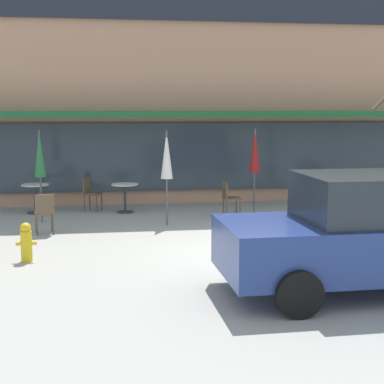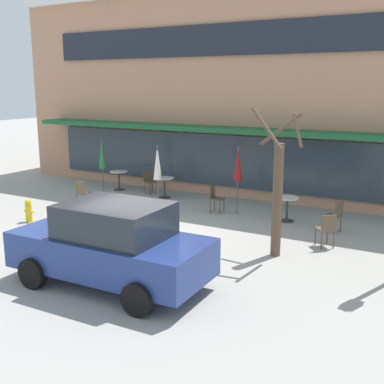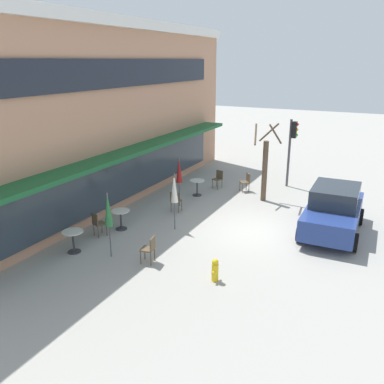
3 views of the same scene
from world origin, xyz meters
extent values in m
plane|color=#9E9B93|center=(0.00, 0.00, 0.00)|extent=(80.00, 80.00, 0.00)
cube|color=tan|center=(0.00, 10.00, 3.92)|extent=(19.77, 8.00, 7.84)
cube|color=#19592D|center=(0.00, 5.45, 2.55)|extent=(16.80, 1.10, 0.16)
cube|color=#1E232D|center=(0.00, 5.94, 5.64)|extent=(15.82, 0.10, 1.10)
cube|color=#2D3842|center=(0.00, 5.94, 1.35)|extent=(15.82, 0.10, 1.90)
cylinder|color=#333338|center=(-4.40, 4.92, 0.01)|extent=(0.44, 0.44, 0.03)
cylinder|color=#333338|center=(-4.40, 4.92, 0.38)|extent=(0.07, 0.07, 0.70)
cylinder|color=silver|center=(-4.40, 4.92, 0.74)|extent=(0.70, 0.70, 0.03)
cylinder|color=#333338|center=(-2.09, 4.66, 0.01)|extent=(0.44, 0.44, 0.03)
cylinder|color=#333338|center=(-2.09, 4.66, 0.38)|extent=(0.07, 0.07, 0.70)
cylinder|color=silver|center=(-2.09, 4.66, 0.74)|extent=(0.70, 0.70, 0.03)
cylinder|color=#333338|center=(2.85, 3.85, 0.01)|extent=(0.44, 0.44, 0.03)
cylinder|color=#333338|center=(2.85, 3.85, 0.38)|extent=(0.07, 0.07, 0.70)
cylinder|color=silver|center=(2.85, 3.85, 0.74)|extent=(0.70, 0.70, 0.03)
cylinder|color=#4C4C51|center=(-1.18, 2.83, 1.10)|extent=(0.04, 0.04, 2.20)
cone|color=silver|center=(-1.18, 2.83, 1.65)|extent=(0.28, 0.28, 1.10)
cylinder|color=#4C4C51|center=(1.17, 3.89, 1.10)|extent=(0.04, 0.04, 2.20)
cone|color=maroon|center=(1.17, 3.89, 1.65)|extent=(0.28, 0.28, 1.10)
cylinder|color=#4C4C51|center=(-4.10, 3.61, 1.10)|extent=(0.04, 0.04, 2.20)
cone|color=#286B38|center=(-4.10, 3.61, 1.65)|extent=(0.28, 0.28, 1.10)
cylinder|color=brown|center=(-4.11, 2.44, 0.23)|extent=(0.04, 0.04, 0.45)
cylinder|color=brown|center=(-3.78, 2.50, 0.23)|extent=(0.04, 0.04, 0.45)
cylinder|color=brown|center=(-4.05, 2.11, 0.23)|extent=(0.04, 0.04, 0.45)
cylinder|color=brown|center=(-3.71, 2.17, 0.23)|extent=(0.04, 0.04, 0.45)
cube|color=brown|center=(-3.91, 2.31, 0.47)|extent=(0.47, 0.47, 0.04)
cube|color=brown|center=(-3.88, 2.13, 0.69)|extent=(0.40, 0.11, 0.40)
cylinder|color=brown|center=(-2.70, 5.08, 0.23)|extent=(0.04, 0.04, 0.45)
cylinder|color=brown|center=(-2.83, 4.77, 0.23)|extent=(0.04, 0.04, 0.45)
cylinder|color=brown|center=(-3.02, 5.21, 0.23)|extent=(0.04, 0.04, 0.45)
cylinder|color=brown|center=(-3.15, 4.89, 0.23)|extent=(0.04, 0.04, 0.45)
cube|color=brown|center=(-2.92, 4.99, 0.47)|extent=(0.52, 0.52, 0.04)
cube|color=brown|center=(-3.09, 5.06, 0.69)|extent=(0.19, 0.39, 0.40)
cylinder|color=brown|center=(4.12, 3.32, 0.23)|extent=(0.04, 0.04, 0.45)
cylinder|color=brown|center=(4.21, 3.65, 0.23)|extent=(0.04, 0.04, 0.45)
cylinder|color=brown|center=(4.53, 3.56, 0.23)|extent=(0.04, 0.04, 0.45)
cube|color=brown|center=(4.32, 3.44, 0.47)|extent=(0.49, 0.49, 0.04)
cylinder|color=brown|center=(0.70, 3.89, 0.23)|extent=(0.04, 0.04, 0.45)
cylinder|color=brown|center=(0.72, 3.55, 0.23)|extent=(0.04, 0.04, 0.45)
cylinder|color=brown|center=(0.36, 3.86, 0.23)|extent=(0.04, 0.04, 0.45)
cylinder|color=brown|center=(0.39, 3.53, 0.23)|extent=(0.04, 0.04, 0.45)
cube|color=brown|center=(0.54, 3.71, 0.47)|extent=(0.42, 0.42, 0.04)
cube|color=brown|center=(0.36, 3.69, 0.69)|extent=(0.06, 0.40, 0.40)
cube|color=navy|center=(1.17, -2.55, 0.70)|extent=(4.24, 1.88, 0.76)
cube|color=#232B33|center=(1.32, -2.54, 1.42)|extent=(2.13, 1.64, 0.68)
cylinder|color=black|center=(-0.11, -3.47, 0.32)|extent=(0.64, 0.23, 0.64)
cylinder|color=black|center=(-0.15, -1.67, 0.32)|extent=(0.64, 0.23, 0.64)
cylinder|color=gold|center=(-3.99, -0.06, 0.28)|extent=(0.20, 0.20, 0.55)
sphere|color=gold|center=(-3.99, -0.06, 0.61)|extent=(0.19, 0.19, 0.19)
cylinder|color=gold|center=(-4.12, -0.06, 0.33)|extent=(0.10, 0.07, 0.07)
cylinder|color=gold|center=(-3.86, -0.06, 0.33)|extent=(0.10, 0.07, 0.07)
camera|label=1|loc=(-2.55, -10.57, 2.71)|focal=55.00mm
camera|label=2|loc=(7.27, -9.95, 4.10)|focal=45.00mm
camera|label=3|loc=(-13.67, -4.15, 6.15)|focal=38.00mm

